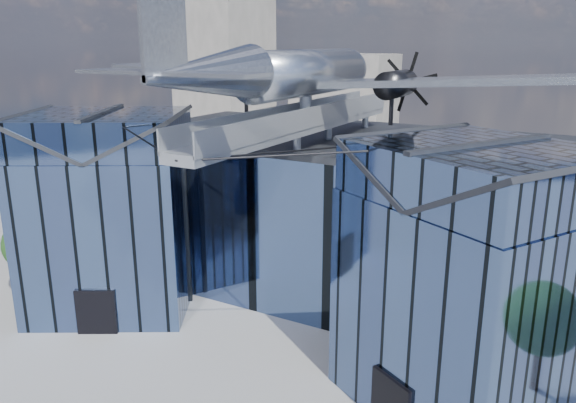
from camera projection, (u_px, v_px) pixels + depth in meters
The scene contains 5 objects.
ground_plane at pixel (270, 335), 31.02m from camera, with size 120.00×120.00×0.00m, color gray.
museum at pixel (318, 213), 34.39m from camera, with size 32.88×24.50×17.60m.
bg_towers at pixel (489, 89), 69.94m from camera, with size 77.00×24.50×26.00m.
tree_plaza_w at pixel (31, 244), 34.59m from camera, with size 4.09×4.09×5.32m.
tree_side_w at pixel (48, 202), 42.91m from camera, with size 3.71×3.71×5.63m.
Camera 1 is at (14.50, -23.77, 15.59)m, focal length 35.00 mm.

